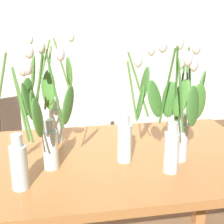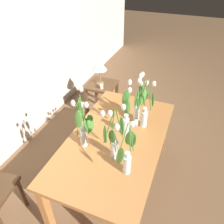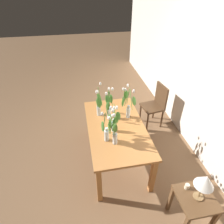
% 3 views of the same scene
% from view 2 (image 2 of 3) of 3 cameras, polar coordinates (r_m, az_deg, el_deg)
% --- Properties ---
extents(ground_plane, '(18.00, 18.00, 0.00)m').
position_cam_2_polar(ground_plane, '(2.76, 0.91, -17.97)').
color(ground_plane, brown).
extents(dining_table, '(1.60, 0.90, 0.74)m').
position_cam_2_polar(dining_table, '(2.26, 1.07, -8.36)').
color(dining_table, '#B7753D').
rests_on(dining_table, ground).
extents(tulip_vase_0, '(0.17, 0.13, 0.55)m').
position_cam_2_polar(tulip_vase_0, '(2.17, 3.72, -1.29)').
color(tulip_vase_0, silver).
rests_on(tulip_vase_0, dining_table).
extents(tulip_vase_1, '(0.25, 0.14, 0.57)m').
position_cam_2_polar(tulip_vase_1, '(1.77, 3.98, -10.91)').
color(tulip_vase_1, silver).
rests_on(tulip_vase_1, dining_table).
extents(tulip_vase_2, '(0.25, 0.16, 0.55)m').
position_cam_2_polar(tulip_vase_2, '(1.87, 0.50, -7.35)').
color(tulip_vase_2, silver).
rests_on(tulip_vase_2, dining_table).
extents(tulip_vase_3, '(0.24, 0.24, 0.58)m').
position_cam_2_polar(tulip_vase_3, '(1.97, -7.38, -3.75)').
color(tulip_vase_3, silver).
rests_on(tulip_vase_3, dining_table).
extents(tulip_vase_4, '(0.22, 0.21, 0.58)m').
position_cam_2_polar(tulip_vase_4, '(2.24, 8.22, 0.72)').
color(tulip_vase_4, silver).
rests_on(tulip_vase_4, dining_table).
extents(tulip_vase_5, '(0.20, 0.14, 0.56)m').
position_cam_2_polar(tulip_vase_5, '(2.32, 7.12, 2.26)').
color(tulip_vase_5, silver).
rests_on(tulip_vase_5, dining_table).
extents(side_table, '(0.44, 0.44, 0.55)m').
position_cam_2_polar(side_table, '(3.54, -2.68, 5.64)').
color(side_table, brown).
rests_on(side_table, ground).
extents(table_lamp, '(0.22, 0.22, 0.40)m').
position_cam_2_polar(table_lamp, '(3.35, -3.23, 11.92)').
color(table_lamp, olive).
rests_on(table_lamp, side_table).
extents(pillar_candle, '(0.06, 0.06, 0.07)m').
position_cam_2_polar(pillar_candle, '(3.34, -2.76, 6.63)').
color(pillar_candle, beige).
rests_on(pillar_candle, side_table).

